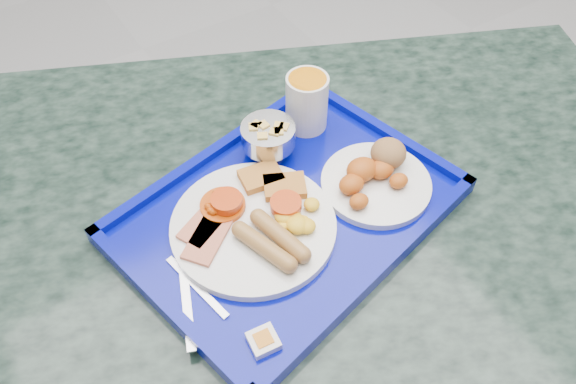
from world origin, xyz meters
The scene contains 10 objects.
floor centered at (0.00, 0.00, 0.00)m, with size 6.00×6.00×0.00m, color gray.
table centered at (-0.24, -0.30, 0.58)m, with size 1.48×1.27×0.78m.
tray centered at (-0.29, -0.31, 0.79)m, with size 0.56×0.46×0.03m.
main_plate centered at (-0.34, -0.31, 0.81)m, with size 0.25×0.25×0.04m.
bread_plate centered at (-0.14, -0.34, 0.82)m, with size 0.18×0.18×0.06m.
fruit_bowl centered at (-0.25, -0.19, 0.84)m, with size 0.09×0.09×0.06m.
juice_cup centered at (-0.16, -0.16, 0.85)m, with size 0.07×0.07×0.10m.
spoon centered at (-0.46, -0.30, 0.80)m, with size 0.05×0.17×0.01m.
knife centered at (-0.48, -0.36, 0.80)m, with size 0.01×0.18×0.00m, color #AEAEB0.
jam_packet centered at (-0.43, -0.48, 0.80)m, with size 0.04×0.04×0.01m.
Camera 1 is at (-0.58, -0.76, 1.48)m, focal length 35.00 mm.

